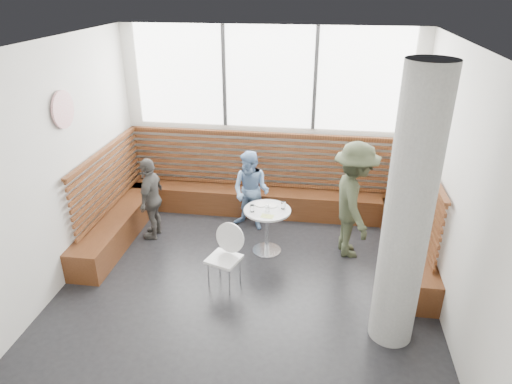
# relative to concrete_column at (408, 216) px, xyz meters

# --- Properties ---
(room) EXTENTS (5.00, 5.00, 3.20)m
(room) POSITION_rel_concrete_column_xyz_m (-1.85, 0.60, 0.00)
(room) COLOR silver
(room) RESTS_ON ground
(booth) EXTENTS (5.00, 2.50, 1.44)m
(booth) POSITION_rel_concrete_column_xyz_m (-1.85, 2.37, -1.19)
(booth) COLOR #4B2712
(booth) RESTS_ON ground
(concrete_column) EXTENTS (0.50, 0.50, 3.20)m
(concrete_column) POSITION_rel_concrete_column_xyz_m (0.00, 0.00, 0.00)
(concrete_column) COLOR gray
(concrete_column) RESTS_ON ground
(wall_art) EXTENTS (0.03, 0.50, 0.50)m
(wall_art) POSITION_rel_concrete_column_xyz_m (-4.31, 1.00, 0.70)
(wall_art) COLOR white
(wall_art) RESTS_ON room
(cafe_table) EXTENTS (0.71, 0.71, 0.73)m
(cafe_table) POSITION_rel_concrete_column_xyz_m (-1.68, 1.59, -1.08)
(cafe_table) COLOR silver
(cafe_table) RESTS_ON ground
(cafe_chair) EXTENTS (0.43, 0.42, 0.89)m
(cafe_chair) POSITION_rel_concrete_column_xyz_m (-2.14, 0.70, -1.08)
(cafe_chair) COLOR white
(cafe_chair) RESTS_ON ground
(adult_man) EXTENTS (0.86, 1.25, 1.78)m
(adult_man) POSITION_rel_concrete_column_xyz_m (-0.42, 1.74, -0.71)
(adult_man) COLOR #373D29
(adult_man) RESTS_ON ground
(child_back) EXTENTS (0.78, 0.69, 1.35)m
(child_back) POSITION_rel_concrete_column_xyz_m (-2.04, 2.30, -0.92)
(child_back) COLOR #759BCC
(child_back) RESTS_ON ground
(child_left) EXTENTS (0.34, 0.80, 1.36)m
(child_left) POSITION_rel_concrete_column_xyz_m (-3.57, 1.80, -0.92)
(child_left) COLOR #53504B
(child_left) RESTS_ON ground
(plate_near) EXTENTS (0.20, 0.20, 0.01)m
(plate_near) POSITION_rel_concrete_column_xyz_m (-1.79, 1.74, -0.87)
(plate_near) COLOR white
(plate_near) RESTS_ON cafe_table
(plate_far) EXTENTS (0.18, 0.18, 0.01)m
(plate_far) POSITION_rel_concrete_column_xyz_m (-1.63, 1.72, -0.87)
(plate_far) COLOR white
(plate_far) RESTS_ON cafe_table
(glass_left) EXTENTS (0.07, 0.07, 0.11)m
(glass_left) POSITION_rel_concrete_column_xyz_m (-1.89, 1.49, -0.82)
(glass_left) COLOR white
(glass_left) RESTS_ON cafe_table
(glass_mid) EXTENTS (0.07, 0.07, 0.11)m
(glass_mid) POSITION_rel_concrete_column_xyz_m (-1.67, 1.50, -0.82)
(glass_mid) COLOR white
(glass_mid) RESTS_ON cafe_table
(glass_right) EXTENTS (0.07, 0.07, 0.11)m
(glass_right) POSITION_rel_concrete_column_xyz_m (-1.45, 1.65, -0.82)
(glass_right) COLOR white
(glass_right) RESTS_ON cafe_table
(menu_card) EXTENTS (0.20, 0.15, 0.00)m
(menu_card) POSITION_rel_concrete_column_xyz_m (-1.65, 1.38, -0.87)
(menu_card) COLOR #A5C64C
(menu_card) RESTS_ON cafe_table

